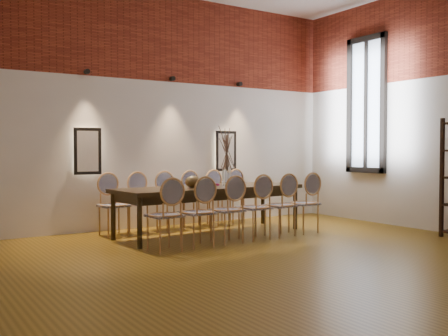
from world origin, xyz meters
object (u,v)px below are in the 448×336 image
chair_near_b (197,213)px  chair_far_a (114,205)px  chair_near_c (227,210)px  vase (227,176)px  chair_far_b (143,203)px  book (210,185)px  dining_table (210,210)px  chair_far_e (220,198)px  chair_far_d (196,200)px  chair_near_a (165,215)px  chair_far_f (243,196)px  chair_near_d (254,208)px  chair_near_e (280,205)px  chair_far_c (171,201)px  chair_near_f (303,203)px  bowl (193,182)px

chair_near_b → chair_far_a: (-0.62, 1.50, 0.00)m
chair_near_c → vase: (0.52, 0.81, 0.43)m
chair_far_b → book: 1.10m
dining_table → chair_far_e: size_ratio=3.25×
chair_far_a → chair_far_d: bearing=180.0°
chair_near_a → chair_far_f: (2.43, 1.72, 0.00)m
chair_near_d → chair_far_e: same height
chair_near_e → chair_far_e: (-0.11, 1.54, 0.00)m
chair_far_c → chair_far_e: bearing=180.0°
chair_near_a → chair_far_c: same height
chair_near_d → vase: size_ratio=3.13×
chair_far_d → vase: size_ratio=3.13×
chair_far_c → vase: size_ratio=3.13×
chair_far_d → chair_near_f: bearing=123.4°
chair_far_e → chair_near_e: bearing=90.0°
chair_near_e → book: 1.17m
dining_table → chair_near_d: bearing=-71.7°
chair_far_e → vase: vase is taller
book → chair_far_d: bearing=79.2°
chair_far_b → chair_far_e: same height
chair_near_d → chair_far_e: 1.62m
chair_far_e → bowl: bearing=36.3°
bowl → chair_far_d: bearing=57.6°
chair_near_b → chair_far_b: bearing=90.0°
chair_far_f → chair_near_a: bearing=31.2°
chair_near_d → bowl: (-0.66, 0.67, 0.37)m
chair_near_b → book: bearing=47.0°
chair_far_a → chair_far_d: 1.53m
dining_table → chair_near_e: chair_near_e is taller
chair_far_e → bowl: size_ratio=3.92×
dining_table → chair_far_a: bearing=148.8°
chair_near_b → chair_far_a: 1.62m
chair_far_e → vase: bearing=60.3°
chair_near_f → chair_near_e: bearing=180.0°
chair_far_c → chair_far_e: (1.01, 0.07, 0.00)m
chair_far_a → chair_far_b: 0.51m
chair_near_b → vase: (1.03, 0.85, 0.43)m
chair_far_a → vase: vase is taller
chair_near_c → bowl: bearing=97.9°
chair_near_c → chair_far_e: (0.90, 1.61, 0.00)m
chair_near_e → bowl: size_ratio=3.92×
chair_near_d → chair_far_a: 2.17m
chair_near_d → chair_far_c: same height
dining_table → chair_near_c: bearing=-108.3°
dining_table → chair_near_e: size_ratio=3.25×
chair_near_c → bowl: (-0.15, 0.71, 0.37)m
chair_far_a → chair_far_f: (2.54, 0.18, 0.00)m
chair_near_b → chair_near_d: (1.01, 0.07, 0.00)m
chair_near_b → chair_far_a: bearing=108.3°
dining_table → book: (0.08, 0.14, 0.39)m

